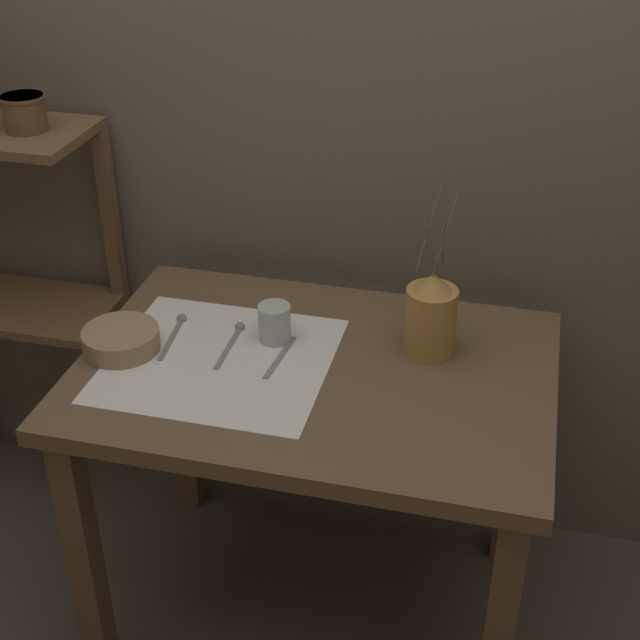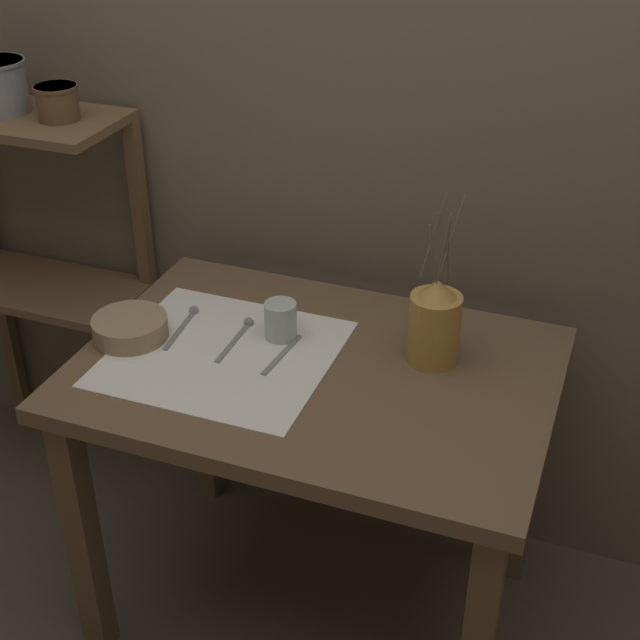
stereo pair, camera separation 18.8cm
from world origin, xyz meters
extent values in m
plane|color=brown|center=(0.00, 0.00, 0.00)|extent=(12.00, 12.00, 0.00)
cube|color=#6B5E4C|center=(0.00, 0.47, 1.20)|extent=(7.00, 0.06, 2.40)
cube|color=brown|center=(0.00, 0.00, 0.74)|extent=(1.04, 0.72, 0.04)
cube|color=brown|center=(-0.46, -0.30, 0.36)|extent=(0.06, 0.06, 0.72)
cube|color=brown|center=(-0.46, 0.30, 0.36)|extent=(0.06, 0.06, 0.72)
cube|color=brown|center=(0.46, 0.30, 0.36)|extent=(0.06, 0.06, 0.72)
cube|color=brown|center=(-0.94, 0.28, 1.12)|extent=(0.58, 0.29, 0.02)
cube|color=brown|center=(-0.94, 0.28, 0.62)|extent=(0.58, 0.29, 0.02)
cube|color=brown|center=(-0.67, 0.40, 0.57)|extent=(0.04, 0.04, 1.14)
cube|color=white|center=(-0.21, -0.03, 0.76)|extent=(0.49, 0.46, 0.00)
cylinder|color=#B7843D|center=(0.23, 0.12, 0.84)|extent=(0.11, 0.11, 0.16)
cone|color=#B7843D|center=(0.23, 0.12, 0.94)|extent=(0.09, 0.09, 0.04)
cylinder|color=brown|center=(0.24, 0.10, 1.04)|extent=(0.03, 0.01, 0.17)
cylinder|color=brown|center=(0.21, 0.13, 1.06)|extent=(0.04, 0.04, 0.19)
cylinder|color=brown|center=(0.24, 0.13, 1.03)|extent=(0.04, 0.02, 0.15)
cylinder|color=brown|center=(0.25, 0.12, 1.03)|extent=(0.01, 0.03, 0.15)
cylinder|color=brown|center=(0.25, 0.13, 1.05)|extent=(0.04, 0.04, 0.18)
cylinder|color=brown|center=(0.21, 0.13, 1.02)|extent=(0.02, 0.01, 0.12)
cylinder|color=#9E7F5B|center=(-0.44, -0.04, 0.79)|extent=(0.17, 0.17, 0.05)
cylinder|color=#B7C1BC|center=(-0.11, 0.08, 0.81)|extent=(0.07, 0.07, 0.09)
cube|color=gray|center=(-0.34, 0.02, 0.76)|extent=(0.03, 0.17, 0.00)
sphere|color=gray|center=(-0.35, 0.11, 0.77)|extent=(0.02, 0.02, 0.02)
cube|color=gray|center=(-0.21, 0.02, 0.76)|extent=(0.01, 0.17, 0.00)
sphere|color=gray|center=(-0.21, 0.10, 0.77)|extent=(0.02, 0.02, 0.02)
cube|color=gray|center=(-0.08, 0.01, 0.76)|extent=(0.03, 0.17, 0.00)
cylinder|color=brown|center=(-0.79, 0.28, 1.18)|extent=(0.10, 0.10, 0.09)
cylinder|color=brown|center=(-0.79, 0.28, 1.22)|extent=(0.11, 0.11, 0.01)
camera|label=1|loc=(0.40, -1.57, 1.86)|focal=50.00mm
camera|label=2|loc=(0.58, -1.51, 1.86)|focal=50.00mm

